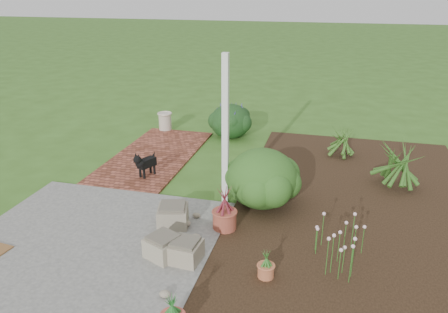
% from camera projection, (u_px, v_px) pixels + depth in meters
% --- Properties ---
extents(ground, '(80.00, 80.00, 0.00)m').
position_uv_depth(ground, '(207.00, 202.00, 7.42)').
color(ground, '#365E1D').
rests_on(ground, ground).
extents(concrete_patio, '(3.50, 3.50, 0.04)m').
position_uv_depth(concrete_patio, '(86.00, 246.00, 6.13)').
color(concrete_patio, '#5A5A58').
rests_on(concrete_patio, ground).
extents(brick_path, '(1.60, 3.50, 0.04)m').
position_uv_depth(brick_path, '(154.00, 156.00, 9.39)').
color(brick_path, brown).
rests_on(brick_path, ground).
extents(garden_bed, '(4.00, 7.00, 0.03)m').
position_uv_depth(garden_bed, '(359.00, 205.00, 7.28)').
color(garden_bed, black).
rests_on(garden_bed, ground).
extents(veranda_post, '(0.10, 0.10, 2.50)m').
position_uv_depth(veranda_post, '(225.00, 132.00, 6.98)').
color(veranda_post, white).
rests_on(veranda_post, ground).
extents(stone_trough_near, '(0.54, 0.54, 0.27)m').
position_uv_depth(stone_trough_near, '(164.00, 247.00, 5.83)').
color(stone_trough_near, gray).
rests_on(stone_trough_near, concrete_patio).
extents(stone_trough_mid, '(0.42, 0.42, 0.26)m').
position_uv_depth(stone_trough_mid, '(185.00, 252.00, 5.74)').
color(stone_trough_mid, '#756A57').
rests_on(stone_trough_mid, concrete_patio).
extents(stone_trough_far, '(0.54, 0.54, 0.29)m').
position_uv_depth(stone_trough_far, '(173.00, 216.00, 6.58)').
color(stone_trough_far, gray).
rests_on(stone_trough_far, concrete_patio).
extents(black_dog, '(0.31, 0.52, 0.47)m').
position_uv_depth(black_dog, '(145.00, 163.00, 8.23)').
color(black_dog, black).
rests_on(black_dog, brick_path).
extents(cream_ceramic_urn, '(0.39, 0.39, 0.42)m').
position_uv_depth(cream_ceramic_urn, '(165.00, 121.00, 10.96)').
color(cream_ceramic_urn, '#C1B39F').
rests_on(cream_ceramic_urn, brick_path).
extents(evergreen_shrub, '(1.51, 1.51, 0.99)m').
position_uv_depth(evergreen_shrub, '(262.00, 177.00, 7.12)').
color(evergreen_shrub, '#163D0C').
rests_on(evergreen_shrub, garden_bed).
extents(agapanthus_clump_back, '(1.46, 1.46, 1.02)m').
position_uv_depth(agapanthus_clump_back, '(399.00, 161.00, 7.71)').
color(agapanthus_clump_back, '#174010').
rests_on(agapanthus_clump_back, garden_bed).
extents(agapanthus_clump_front, '(0.95, 0.95, 0.77)m').
position_uv_depth(agapanthus_clump_front, '(342.00, 138.00, 9.24)').
color(agapanthus_clump_front, '#1E3F14').
rests_on(agapanthus_clump_front, garden_bed).
extents(pink_flower_patch, '(0.95, 0.95, 0.57)m').
position_uv_depth(pink_flower_patch, '(335.00, 244.00, 5.66)').
color(pink_flower_patch, '#113D0F').
rests_on(pink_flower_patch, garden_bed).
extents(terracotta_pot_bronze, '(0.41, 0.41, 0.29)m').
position_uv_depth(terracotta_pot_bronze, '(225.00, 220.00, 6.51)').
color(terracotta_pot_bronze, '#9A4634').
rests_on(terracotta_pot_bronze, garden_bed).
extents(terracotta_pot_small_left, '(0.27, 0.27, 0.17)m').
position_uv_depth(terracotta_pot_small_left, '(266.00, 271.00, 5.44)').
color(terracotta_pot_small_left, '#B7633E').
rests_on(terracotta_pot_small_left, garden_bed).
extents(purple_flowering_bush, '(1.07, 1.07, 0.83)m').
position_uv_depth(purple_flowering_bush, '(231.00, 120.00, 10.48)').
color(purple_flowering_bush, black).
rests_on(purple_flowering_bush, ground).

